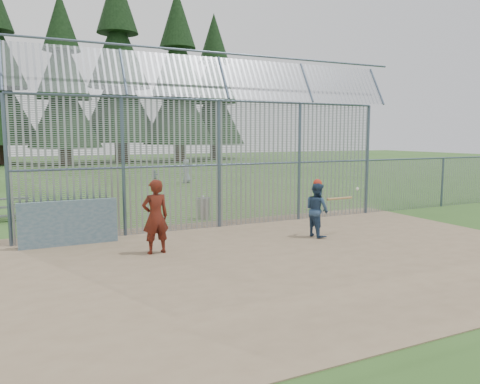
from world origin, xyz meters
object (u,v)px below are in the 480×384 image
onlooker (155,217)px  trash_can (203,208)px  dugout_wall (69,223)px  batter (317,210)px

onlooker → trash_can: bearing=-128.4°
dugout_wall → trash_can: 5.19m
dugout_wall → trash_can: size_ratio=3.05×
dugout_wall → batter: batter is taller
batter → trash_can: batter is taller
dugout_wall → onlooker: bearing=-44.9°
batter → onlooker: onlooker is taller
batter → trash_can: bearing=20.3°
onlooker → trash_can: size_ratio=2.24×
dugout_wall → batter: size_ratio=1.60×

